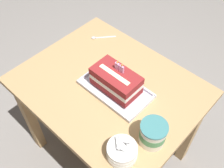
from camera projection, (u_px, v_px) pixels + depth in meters
name	position (u px, v px, depth m)	size (l,w,h in m)	color
ground_plane	(110.00, 149.00, 2.02)	(8.00, 8.00, 0.00)	gray
dining_table	(109.00, 99.00, 1.53)	(0.96, 0.77, 0.77)	tan
foil_tray	(116.00, 90.00, 1.40)	(0.38, 0.22, 0.02)	silver
birthday_cake	(116.00, 81.00, 1.35)	(0.25, 0.14, 0.16)	maroon
bowl_stack	(122.00, 152.00, 1.14)	(0.14, 0.14, 0.12)	white
ice_cream_tub	(153.00, 134.00, 1.17)	(0.12, 0.12, 0.12)	silver
serving_spoon_near_tray	(98.00, 37.00, 1.68)	(0.11, 0.13, 0.01)	silver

